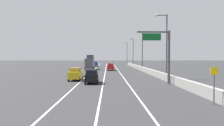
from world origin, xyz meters
TOP-DOWN VIEW (x-y plane):
  - ground_plane at (0.00, 64.00)m, footprint 320.00×320.00m
  - lane_stripe_left at (-5.50, 55.00)m, footprint 0.16×130.00m
  - lane_stripe_center at (-2.00, 55.00)m, footprint 0.16×130.00m
  - lane_stripe_right at (1.50, 55.00)m, footprint 0.16×130.00m
  - jersey_barrier_right at (7.92, 40.00)m, footprint 0.60×120.00m
  - overhead_sign_gantry at (6.58, 27.93)m, footprint 4.68×0.36m
  - speed_advisory_sign at (7.02, 13.67)m, footprint 0.60×0.11m
  - lamp_post_right_second at (8.58, 34.90)m, footprint 2.14×0.44m
  - lamp_post_right_third at (8.29, 60.49)m, footprint 2.14×0.44m
  - lamp_post_right_fourth at (8.50, 86.08)m, footprint 2.14×0.44m
  - lamp_post_right_fifth at (8.24, 111.67)m, footprint 2.14×0.44m
  - car_white_0 at (-0.76, 85.58)m, footprint 1.95×4.05m
  - car_black_1 at (-3.63, 28.49)m, footprint 1.99×4.27m
  - car_yellow_2 at (-6.51, 32.56)m, footprint 1.99×4.50m
  - car_silver_3 at (-0.75, 70.32)m, footprint 1.85×4.16m
  - car_red_4 at (-0.59, 58.43)m, footprint 1.85×4.45m
  - car_blue_5 at (-6.23, 82.32)m, footprint 1.94×4.24m
  - box_truck at (-6.79, 64.14)m, footprint 2.52×8.13m

SIDE VIEW (x-z plane):
  - ground_plane at x=0.00m, z-range 0.00..0.00m
  - lane_stripe_left at x=-5.50m, z-range 0.00..0.00m
  - lane_stripe_center at x=-2.00m, z-range 0.00..0.00m
  - lane_stripe_right at x=1.50m, z-range 0.00..0.00m
  - jersey_barrier_right at x=7.92m, z-range 0.00..1.10m
  - car_white_0 at x=-0.76m, z-range 0.00..1.85m
  - car_blue_5 at x=-6.23m, z-range 0.00..1.92m
  - car_silver_3 at x=-0.75m, z-range -0.01..1.93m
  - car_red_4 at x=-0.59m, z-range 0.00..1.95m
  - car_black_1 at x=-3.63m, z-range 0.00..1.98m
  - car_yellow_2 at x=-6.51m, z-range 0.00..2.04m
  - speed_advisory_sign at x=7.02m, z-range 0.26..3.26m
  - box_truck at x=-6.79m, z-range -0.18..4.17m
  - overhead_sign_gantry at x=6.58m, z-range 0.98..8.48m
  - lamp_post_right_second at x=8.58m, z-range 0.76..11.92m
  - lamp_post_right_third at x=8.29m, z-range 0.76..11.92m
  - lamp_post_right_fourth at x=8.50m, z-range 0.76..11.92m
  - lamp_post_right_fifth at x=8.24m, z-range 0.76..11.92m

